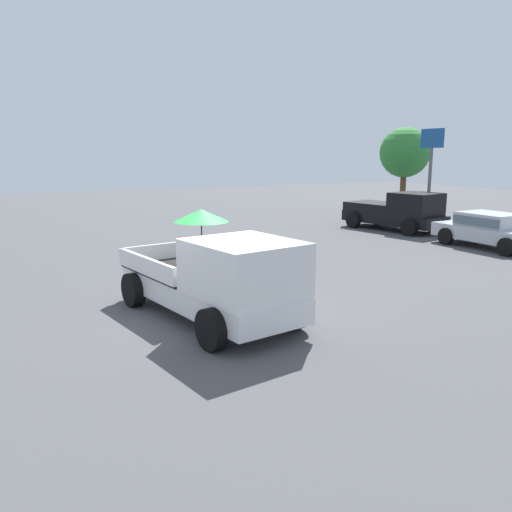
% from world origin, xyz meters
% --- Properties ---
extents(ground_plane, '(80.00, 80.00, 0.00)m').
position_xyz_m(ground_plane, '(0.00, 0.00, 0.00)').
color(ground_plane, '#4C4C4F').
extents(pickup_truck_main, '(5.30, 2.96, 2.34)m').
position_xyz_m(pickup_truck_main, '(0.46, 0.09, 0.97)').
color(pickup_truck_main, black).
rests_on(pickup_truck_main, ground).
extents(pickup_truck_red, '(5.06, 2.91, 1.80)m').
position_xyz_m(pickup_truck_red, '(-8.22, 12.62, 0.87)').
color(pickup_truck_red, black).
rests_on(pickup_truck_red, ground).
extents(parked_sedan_near, '(4.34, 2.07, 1.33)m').
position_xyz_m(parked_sedan_near, '(-3.12, 12.69, 0.74)').
color(parked_sedan_near, black).
rests_on(parked_sedan_near, ground).
extents(motel_sign, '(1.40, 0.16, 4.68)m').
position_xyz_m(motel_sign, '(-8.63, 14.91, 3.31)').
color(motel_sign, '#59595B').
rests_on(motel_sign, ground).
extents(tree_by_lot, '(2.74, 2.74, 4.92)m').
position_xyz_m(tree_by_lot, '(-12.13, 16.42, 3.52)').
color(tree_by_lot, brown).
rests_on(tree_by_lot, ground).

